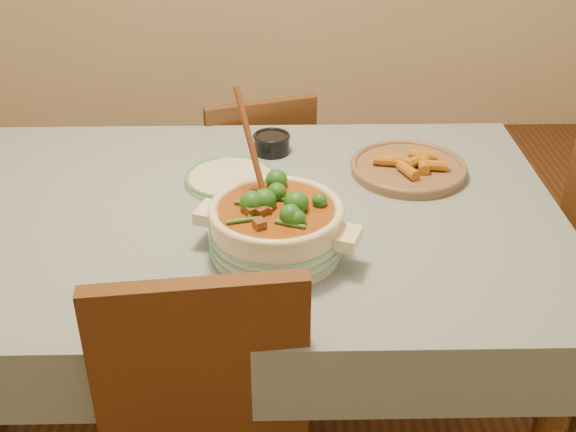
% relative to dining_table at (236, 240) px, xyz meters
% --- Properties ---
extents(floor, '(4.50, 4.50, 0.00)m').
position_rel_dining_table_xyz_m(floor, '(0.00, 0.00, -0.66)').
color(floor, '#402312').
rests_on(floor, ground).
extents(dining_table, '(1.68, 1.08, 0.76)m').
position_rel_dining_table_xyz_m(dining_table, '(0.00, 0.00, 0.00)').
color(dining_table, brown).
rests_on(dining_table, floor).
extents(stew_casserole, '(0.39, 0.38, 0.37)m').
position_rel_dining_table_xyz_m(stew_casserole, '(0.11, -0.20, 0.17)').
color(stew_casserole, beige).
rests_on(stew_casserole, dining_table).
extents(white_plate, '(0.32, 0.32, 0.02)m').
position_rel_dining_table_xyz_m(white_plate, '(-0.02, 0.16, 0.10)').
color(white_plate, silver).
rests_on(white_plate, dining_table).
extents(condiment_bowl, '(0.14, 0.14, 0.06)m').
position_rel_dining_table_xyz_m(condiment_bowl, '(0.10, 0.34, 0.12)').
color(condiment_bowl, black).
rests_on(condiment_bowl, dining_table).
extents(fried_plate, '(0.41, 0.41, 0.05)m').
position_rel_dining_table_xyz_m(fried_plate, '(0.48, 0.20, 0.11)').
color(fried_plate, '#7F6146').
rests_on(fried_plate, dining_table).
extents(chair_far, '(0.47, 0.47, 0.81)m').
position_rel_dining_table_xyz_m(chair_far, '(0.03, 0.70, -0.21)').
color(chair_far, '#5A331B').
rests_on(chair_far, floor).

